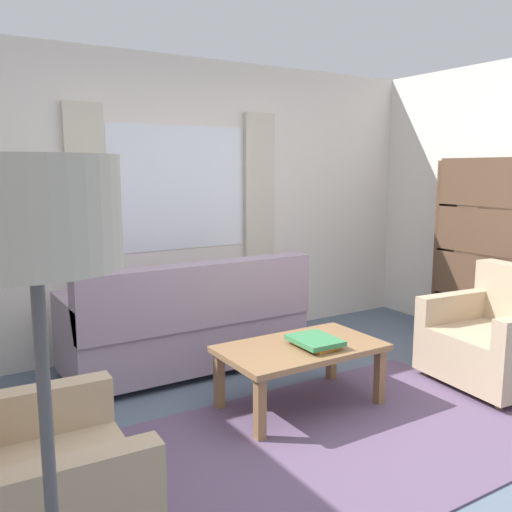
{
  "coord_description": "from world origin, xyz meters",
  "views": [
    {
      "loc": [
        -2.0,
        -2.35,
        1.63
      ],
      "look_at": [
        -0.11,
        0.7,
        1.05
      ],
      "focal_mm": 38.24,
      "sensor_mm": 36.0,
      "label": 1
    }
  ],
  "objects": [
    {
      "name": "ground_plane",
      "position": [
        0.0,
        0.0,
        0.0
      ],
      "size": [
        6.24,
        6.24,
        0.0
      ],
      "primitive_type": "plane",
      "color": "slate"
    },
    {
      "name": "wall_back",
      "position": [
        0.0,
        2.26,
        1.3
      ],
      "size": [
        5.32,
        0.12,
        2.6
      ],
      "primitive_type": "cube",
      "color": "silver",
      "rests_on": "ground_plane"
    },
    {
      "name": "window_with_curtains",
      "position": [
        0.0,
        2.18,
        1.45
      ],
      "size": [
        1.98,
        0.07,
        1.4
      ],
      "color": "white"
    },
    {
      "name": "area_rug",
      "position": [
        0.0,
        0.0,
        0.01
      ],
      "size": [
        2.7,
        1.65,
        0.01
      ],
      "primitive_type": "cube",
      "color": "#604C6B",
      "rests_on": "ground_plane"
    },
    {
      "name": "couch",
      "position": [
        -0.24,
        1.55,
        0.37
      ],
      "size": [
        1.9,
        0.82,
        0.92
      ],
      "rotation": [
        0.0,
        0.0,
        3.14
      ],
      "color": "#998499",
      "rests_on": "ground_plane"
    },
    {
      "name": "armchair_left",
      "position": [
        -1.76,
        -0.18,
        0.35
      ],
      "size": [
        0.85,
        0.87,
        0.88
      ],
      "rotation": [
        0.0,
        0.0,
        1.53
      ],
      "color": "tan",
      "rests_on": "ground_plane"
    },
    {
      "name": "armchair_right",
      "position": [
        1.67,
        0.06,
        0.35
      ],
      "size": [
        0.89,
        0.91,
        0.88
      ],
      "rotation": [
        0.0,
        0.0,
        -1.66
      ],
      "color": "tan",
      "rests_on": "ground_plane"
    },
    {
      "name": "coffee_table",
      "position": [
        0.13,
        0.51,
        0.38
      ],
      "size": [
        1.1,
        0.64,
        0.44
      ],
      "color": "olive",
      "rests_on": "ground_plane"
    },
    {
      "name": "book_stack_on_table",
      "position": [
        0.19,
        0.44,
        0.47
      ],
      "size": [
        0.28,
        0.35,
        0.06
      ],
      "color": "orange",
      "rests_on": "coffee_table"
    },
    {
      "name": "bookshelf",
      "position": [
        2.35,
        0.72,
        0.89
      ],
      "size": [
        0.3,
        0.94,
        1.72
      ],
      "rotation": [
        0.0,
        0.0,
        1.57
      ],
      "color": "brown",
      "rests_on": "ground_plane"
    },
    {
      "name": "standing_lamp",
      "position": [
        -1.8,
        -1.14,
        1.41
      ],
      "size": [
        0.37,
        0.37,
        1.66
      ],
      "color": "#4C4C51",
      "rests_on": "ground_plane"
    }
  ]
}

